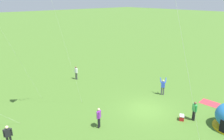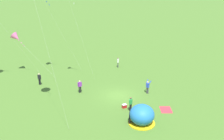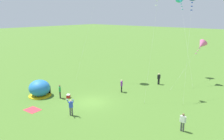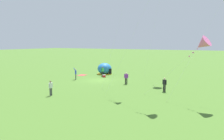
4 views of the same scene
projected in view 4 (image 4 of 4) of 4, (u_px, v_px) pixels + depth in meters
ground_plane at (99, 80)px, 34.49m from camera, size 300.00×300.00×0.00m
popup_tent at (105, 69)px, 41.36m from camera, size 2.81×2.81×2.10m
picnic_blanket at (82, 75)px, 40.13m from camera, size 1.79×1.42×0.01m
cooler_box at (104, 76)px, 37.67m from camera, size 0.59×0.64×0.44m
person_watching_sky at (164, 84)px, 26.56m from camera, size 0.36×0.56×1.72m
person_near_tent at (51, 87)px, 24.58m from camera, size 0.59×0.24×1.72m
person_flying_kite at (76, 73)px, 35.38m from camera, size 0.71×0.69×1.89m
person_with_toddler at (103, 71)px, 38.50m from camera, size 0.51×0.41×1.72m
person_center_field at (126, 77)px, 31.42m from camera, size 0.40×0.52×1.72m
kite_pink at (202, 44)px, 20.12m from camera, size 2.46×7.08×6.63m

